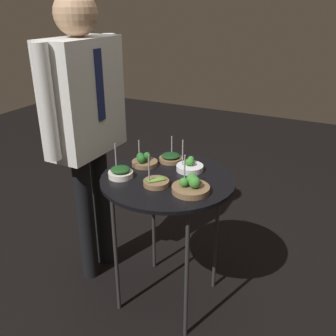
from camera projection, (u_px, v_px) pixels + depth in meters
ground_plane at (168, 296)px, 2.16m from camera, size 8.00×8.00×0.00m
serving_cart at (168, 188)px, 1.88m from camera, size 0.67×0.67×0.76m
bowl_broccoli_mid_left at (190, 166)px, 1.92m from camera, size 0.14×0.14×0.16m
bowl_asparagus_back_right at (156, 182)px, 1.77m from camera, size 0.12×0.12×0.16m
bowl_spinach_near_rim at (120, 172)px, 1.84m from camera, size 0.12×0.12×0.17m
bowl_broccoli_front_left at (191, 186)px, 1.70m from camera, size 0.17×0.17×0.17m
bowl_broccoli_center at (144, 161)px, 1.98m from camera, size 0.14×0.14×0.13m
bowl_spinach_mid_right at (171, 158)px, 2.03m from camera, size 0.13×0.13×0.13m
waiter_figure at (85, 112)px, 1.99m from camera, size 0.60×0.22×1.62m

